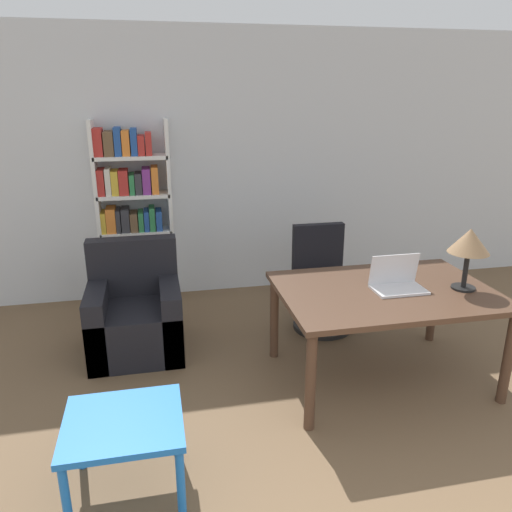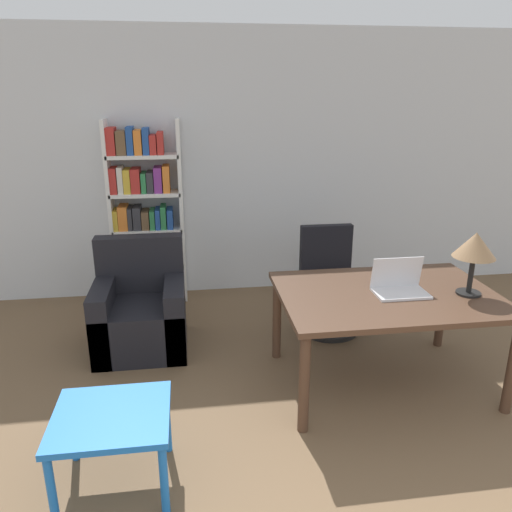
# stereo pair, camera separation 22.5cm
# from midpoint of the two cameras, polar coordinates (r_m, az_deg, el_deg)

# --- Properties ---
(wall_back) EXTENTS (8.00, 0.06, 2.70)m
(wall_back) POSITION_cam_midpoint_polar(r_m,az_deg,el_deg) (5.31, 3.07, 10.31)
(wall_back) COLOR silver
(wall_back) RESTS_ON ground_plane
(desk) EXTENTS (1.54, 1.08, 0.73)m
(desk) POSITION_cam_midpoint_polar(r_m,az_deg,el_deg) (3.74, 16.39, -5.19)
(desk) COLOR #4C3323
(desk) RESTS_ON ground_plane
(laptop) EXTENTS (0.37, 0.24, 0.25)m
(laptop) POSITION_cam_midpoint_polar(r_m,az_deg,el_deg) (3.71, 17.74, -3.25)
(laptop) COLOR silver
(laptop) RESTS_ON desk
(table_lamp) EXTENTS (0.29, 0.29, 0.45)m
(table_lamp) POSITION_cam_midpoint_polar(r_m,az_deg,el_deg) (3.77, 25.32, 0.92)
(table_lamp) COLOR black
(table_lamp) RESTS_ON desk
(office_chair) EXTENTS (0.54, 0.54, 0.94)m
(office_chair) POSITION_cam_midpoint_polar(r_m,az_deg,el_deg) (4.59, 9.71, -3.17)
(office_chair) COLOR black
(office_chair) RESTS_ON ground_plane
(side_table_blue) EXTENTS (0.62, 0.56, 0.46)m
(side_table_blue) POSITION_cam_midpoint_polar(r_m,az_deg,el_deg) (2.88, -13.91, -18.24)
(side_table_blue) COLOR blue
(side_table_blue) RESTS_ON ground_plane
(armchair) EXTENTS (0.74, 0.72, 0.91)m
(armchair) POSITION_cam_midpoint_polar(r_m,az_deg,el_deg) (4.32, -11.55, -6.47)
(armchair) COLOR black
(armchair) RESTS_ON ground_plane
(bookshelf) EXTENTS (0.72, 0.28, 1.84)m
(bookshelf) POSITION_cam_midpoint_polar(r_m,az_deg,el_deg) (5.13, -11.46, 4.17)
(bookshelf) COLOR white
(bookshelf) RESTS_ON ground_plane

